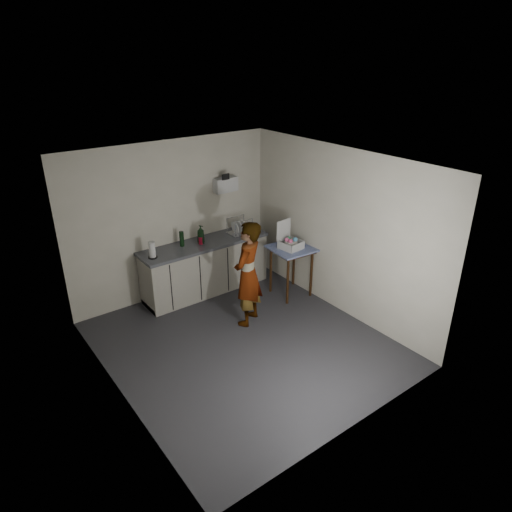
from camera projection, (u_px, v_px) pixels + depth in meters
ground at (244, 344)px, 6.54m from camera, size 4.00×4.00×0.00m
wall_back at (173, 220)px, 7.45m from camera, size 3.60×0.02×2.60m
wall_right at (339, 232)px, 6.97m from camera, size 0.02×4.00×2.60m
wall_left at (111, 303)px, 5.02m from camera, size 0.02×4.00×2.60m
ceiling at (242, 164)px, 5.46m from camera, size 3.60×4.00×0.01m
kitchen_counter at (206, 268)px, 7.81m from camera, size 2.24×0.62×0.91m
wall_shelf at (226, 185)px, 7.75m from camera, size 0.42×0.18×0.37m
side_table at (291, 254)px, 7.58m from camera, size 0.71×0.71×0.86m
standing_man at (248, 274)px, 6.75m from camera, size 0.71×0.64×1.64m
soap_bottle at (201, 234)px, 7.51m from camera, size 0.15×0.15×0.31m
soda_can at (201, 241)px, 7.51m from camera, size 0.07×0.07×0.12m
dark_bottle at (182, 239)px, 7.42m from camera, size 0.07×0.07×0.25m
paper_towel at (152, 250)px, 7.00m from camera, size 0.15×0.15×0.26m
dish_rack at (239, 230)px, 7.96m from camera, size 0.40×0.30×0.28m
bakery_box at (290, 242)px, 7.47m from camera, size 0.37×0.38×0.46m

